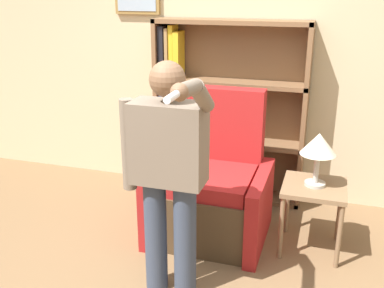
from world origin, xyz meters
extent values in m
cube|color=beige|center=(0.00, 2.03, 1.40)|extent=(8.00, 0.06, 2.80)
cube|color=brown|center=(-0.70, 1.85, 0.86)|extent=(0.04, 0.28, 1.71)
cube|color=brown|center=(0.71, 1.85, 0.86)|extent=(0.04, 0.28, 1.71)
cube|color=brown|center=(0.01, 1.98, 0.86)|extent=(1.45, 0.01, 1.71)
cube|color=brown|center=(0.01, 1.85, 0.02)|extent=(1.45, 0.28, 0.04)
cube|color=brown|center=(0.01, 1.85, 0.57)|extent=(1.45, 0.28, 0.04)
cube|color=brown|center=(0.01, 1.85, 1.14)|extent=(1.45, 0.28, 0.04)
cube|color=brown|center=(0.01, 1.85, 1.69)|extent=(1.45, 0.28, 0.04)
cube|color=black|center=(-0.65, 1.85, 0.23)|extent=(0.03, 0.21, 0.38)
cube|color=#9E7A47|center=(-0.60, 1.85, 0.29)|extent=(0.03, 0.18, 0.50)
cube|color=#5B99A8|center=(-0.57, 1.85, 0.27)|extent=(0.03, 0.19, 0.46)
cube|color=orange|center=(-0.53, 1.85, 0.26)|extent=(0.05, 0.19, 0.43)
cube|color=#BC4C56|center=(-0.47, 1.85, 0.28)|extent=(0.05, 0.20, 0.47)
cube|color=#1E47B2|center=(-0.65, 1.85, 0.84)|extent=(0.03, 0.23, 0.51)
cube|color=#337070|center=(-0.61, 1.85, 0.84)|extent=(0.02, 0.16, 0.50)
cube|color=gold|center=(-0.57, 1.85, 0.77)|extent=(0.05, 0.23, 0.37)
cube|color=#BC4C56|center=(-0.51, 1.85, 0.80)|extent=(0.05, 0.22, 0.42)
cube|color=#337070|center=(-0.46, 1.85, 0.84)|extent=(0.05, 0.23, 0.50)
cube|color=black|center=(-0.64, 1.85, 1.40)|extent=(0.05, 0.22, 0.48)
cube|color=#9E7A47|center=(-0.59, 1.85, 1.39)|extent=(0.03, 0.21, 0.46)
cube|color=gold|center=(-0.55, 1.85, 1.41)|extent=(0.04, 0.18, 0.49)
cube|color=gold|center=(-0.50, 1.85, 1.38)|extent=(0.06, 0.19, 0.44)
cube|color=#4C3823|center=(0.05, 1.02, 0.23)|extent=(0.73, 0.75, 0.47)
cube|color=#A31E1E|center=(0.05, 0.98, 0.53)|extent=(0.69, 0.63, 0.12)
cube|color=#A31E1E|center=(0.05, 1.35, 0.72)|extent=(0.73, 0.16, 0.97)
cube|color=#A31E1E|center=(-0.36, 1.02, 0.30)|extent=(0.10, 0.83, 0.60)
cube|color=#A31E1E|center=(0.47, 1.02, 0.30)|extent=(0.10, 0.83, 0.60)
cylinder|color=#384256|center=(-0.11, 0.25, 0.41)|extent=(0.15, 0.15, 0.81)
cylinder|color=#384256|center=(0.09, 0.25, 0.41)|extent=(0.15, 0.15, 0.81)
cube|color=#756656|center=(-0.01, 0.25, 1.07)|extent=(0.46, 0.24, 0.52)
sphere|color=brown|center=(-0.01, 0.25, 1.47)|extent=(0.22, 0.22, 0.22)
cylinder|color=#756656|center=(-0.29, 0.25, 1.03)|extent=(0.09, 0.09, 0.60)
cylinder|color=#756656|center=(0.23, 0.13, 1.41)|extent=(0.09, 0.28, 0.23)
cylinder|color=#756656|center=(0.23, -0.11, 1.50)|extent=(0.08, 0.27, 0.10)
sphere|color=brown|center=(0.23, -0.24, 1.52)|extent=(0.09, 0.09, 0.09)
cylinder|color=white|center=(0.23, -0.33, 1.52)|extent=(0.04, 0.15, 0.04)
cube|color=#846647|center=(0.87, 1.07, 0.53)|extent=(0.48, 0.48, 0.04)
cylinder|color=#846647|center=(0.66, 0.86, 0.26)|extent=(0.04, 0.04, 0.52)
cylinder|color=#846647|center=(1.08, 0.86, 0.26)|extent=(0.04, 0.04, 0.52)
cylinder|color=#846647|center=(0.66, 1.28, 0.26)|extent=(0.04, 0.04, 0.52)
cylinder|color=#846647|center=(1.08, 1.28, 0.26)|extent=(0.04, 0.04, 0.52)
cylinder|color=#B7B2A8|center=(0.87, 1.07, 0.56)|extent=(0.16, 0.16, 0.02)
cylinder|color=#B7B2A8|center=(0.87, 1.07, 0.69)|extent=(0.04, 0.04, 0.23)
cone|color=beige|center=(0.87, 1.07, 0.89)|extent=(0.27, 0.27, 0.16)
camera|label=1|loc=(0.92, -2.20, 1.99)|focal=42.00mm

